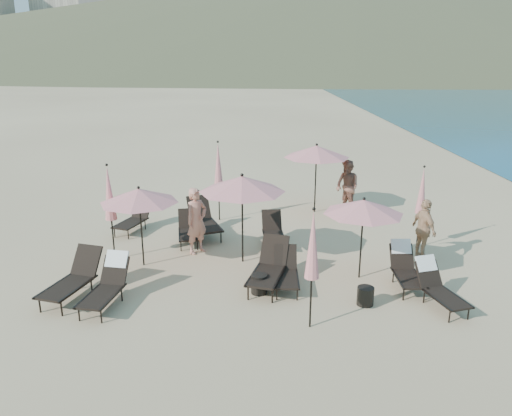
{
  "coord_description": "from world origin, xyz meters",
  "views": [
    {
      "loc": [
        -1.32,
        -10.21,
        5.31
      ],
      "look_at": [
        -1.23,
        3.5,
        1.1
      ],
      "focal_mm": 35.0,
      "sensor_mm": 36.0,
      "label": 1
    }
  ],
  "objects_px": {
    "lounger_7": "(188,229)",
    "side_table_1": "(365,296)",
    "lounger_3": "(286,271)",
    "lounger_9": "(273,232)",
    "lounger_1": "(107,283)",
    "umbrella_open_2": "(364,207)",
    "umbrella_closed_3": "(218,165)",
    "lounger_2": "(269,267)",
    "lounger_8": "(204,220)",
    "beachgoer_a": "(197,221)",
    "beachgoer_b": "(347,187)",
    "lounger_4": "(406,267)",
    "umbrella_open_0": "(139,196)",
    "umbrella_closed_2": "(109,194)",
    "side_table_0": "(259,284)",
    "umbrella_closed_1": "(422,191)",
    "beachgoer_c": "(424,229)",
    "lounger_6": "(134,218)",
    "umbrella_closed_0": "(313,245)",
    "umbrella_open_3": "(317,152)",
    "lounger_0": "(73,278)",
    "lounger_5": "(438,286)",
    "umbrella_open_1": "(242,184)"
  },
  "relations": [
    {
      "from": "lounger_2",
      "to": "lounger_4",
      "type": "relative_size",
      "value": 1.22
    },
    {
      "from": "lounger_1",
      "to": "umbrella_closed_2",
      "type": "height_order",
      "value": "umbrella_closed_2"
    },
    {
      "from": "lounger_6",
      "to": "lounger_5",
      "type": "bearing_deg",
      "value": -12.24
    },
    {
      "from": "lounger_0",
      "to": "beachgoer_a",
      "type": "relative_size",
      "value": 1.0
    },
    {
      "from": "lounger_2",
      "to": "umbrella_closed_0",
      "type": "distance_m",
      "value": 2.44
    },
    {
      "from": "lounger_3",
      "to": "beachgoer_b",
      "type": "distance_m",
      "value": 6.42
    },
    {
      "from": "beachgoer_c",
      "to": "lounger_7",
      "type": "bearing_deg",
      "value": 63.23
    },
    {
      "from": "lounger_2",
      "to": "lounger_5",
      "type": "height_order",
      "value": "lounger_2"
    },
    {
      "from": "lounger_3",
      "to": "lounger_9",
      "type": "xyz_separation_m",
      "value": [
        -0.19,
        2.75,
        0.02
      ]
    },
    {
      "from": "lounger_1",
      "to": "umbrella_closed_0",
      "type": "xyz_separation_m",
      "value": [
        4.38,
        -1.04,
        1.29
      ]
    },
    {
      "from": "lounger_9",
      "to": "beachgoer_a",
      "type": "height_order",
      "value": "beachgoer_a"
    },
    {
      "from": "beachgoer_c",
      "to": "umbrella_closed_0",
      "type": "bearing_deg",
      "value": 120.51
    },
    {
      "from": "umbrella_open_0",
      "to": "lounger_2",
      "type": "bearing_deg",
      "value": -20.88
    },
    {
      "from": "umbrella_open_1",
      "to": "umbrella_closed_2",
      "type": "height_order",
      "value": "umbrella_closed_2"
    },
    {
      "from": "lounger_8",
      "to": "umbrella_open_2",
      "type": "xyz_separation_m",
      "value": [
        4.15,
        -3.11,
        1.34
      ]
    },
    {
      "from": "lounger_6",
      "to": "umbrella_closed_1",
      "type": "height_order",
      "value": "umbrella_closed_1"
    },
    {
      "from": "lounger_6",
      "to": "umbrella_closed_0",
      "type": "distance_m",
      "value": 7.74
    },
    {
      "from": "lounger_2",
      "to": "beachgoer_c",
      "type": "xyz_separation_m",
      "value": [
        4.21,
        1.65,
        0.35
      ]
    },
    {
      "from": "lounger_1",
      "to": "lounger_6",
      "type": "height_order",
      "value": "lounger_1"
    },
    {
      "from": "beachgoer_b",
      "to": "beachgoer_c",
      "type": "height_order",
      "value": "beachgoer_b"
    },
    {
      "from": "lounger_3",
      "to": "side_table_1",
      "type": "height_order",
      "value": "lounger_3"
    },
    {
      "from": "lounger_8",
      "to": "lounger_9",
      "type": "bearing_deg",
      "value": -42.61
    },
    {
      "from": "lounger_3",
      "to": "lounger_7",
      "type": "bearing_deg",
      "value": 133.31
    },
    {
      "from": "side_table_1",
      "to": "lounger_1",
      "type": "bearing_deg",
      "value": 178.99
    },
    {
      "from": "umbrella_closed_0",
      "to": "side_table_0",
      "type": "bearing_deg",
      "value": 123.77
    },
    {
      "from": "beachgoer_a",
      "to": "lounger_6",
      "type": "bearing_deg",
      "value": 95.66
    },
    {
      "from": "umbrella_closed_3",
      "to": "lounger_4",
      "type": "bearing_deg",
      "value": -46.41
    },
    {
      "from": "lounger_4",
      "to": "lounger_5",
      "type": "xyz_separation_m",
      "value": [
        0.43,
        -0.98,
        -0.01
      ]
    },
    {
      "from": "umbrella_open_2",
      "to": "umbrella_closed_3",
      "type": "distance_m",
      "value": 5.93
    },
    {
      "from": "side_table_0",
      "to": "umbrella_closed_3",
      "type": "bearing_deg",
      "value": 103.17
    },
    {
      "from": "lounger_9",
      "to": "umbrella_closed_2",
      "type": "distance_m",
      "value": 4.69
    },
    {
      "from": "side_table_0",
      "to": "beachgoer_a",
      "type": "height_order",
      "value": "beachgoer_a"
    },
    {
      "from": "lounger_8",
      "to": "lounger_9",
      "type": "relative_size",
      "value": 1.25
    },
    {
      "from": "side_table_0",
      "to": "lounger_7",
      "type": "bearing_deg",
      "value": 121.58
    },
    {
      "from": "umbrella_closed_2",
      "to": "lounger_2",
      "type": "bearing_deg",
      "value": -21.89
    },
    {
      "from": "lounger_7",
      "to": "side_table_1",
      "type": "relative_size",
      "value": 3.72
    },
    {
      "from": "lounger_8",
      "to": "beachgoer_a",
      "type": "height_order",
      "value": "beachgoer_a"
    },
    {
      "from": "lounger_2",
      "to": "beachgoer_a",
      "type": "xyz_separation_m",
      "value": [
        -1.94,
        2.14,
        0.45
      ]
    },
    {
      "from": "lounger_7",
      "to": "umbrella_closed_1",
      "type": "relative_size",
      "value": 0.64
    },
    {
      "from": "lounger_0",
      "to": "lounger_9",
      "type": "height_order",
      "value": "lounger_0"
    },
    {
      "from": "lounger_3",
      "to": "beachgoer_c",
      "type": "xyz_separation_m",
      "value": [
        3.81,
        1.72,
        0.44
      ]
    },
    {
      "from": "lounger_6",
      "to": "umbrella_closed_3",
      "type": "height_order",
      "value": "umbrella_closed_3"
    },
    {
      "from": "lounger_6",
      "to": "umbrella_closed_1",
      "type": "relative_size",
      "value": 0.68
    },
    {
      "from": "umbrella_open_3",
      "to": "umbrella_closed_1",
      "type": "xyz_separation_m",
      "value": [
        2.54,
        -3.44,
        -0.48
      ]
    },
    {
      "from": "umbrella_open_0",
      "to": "side_table_1",
      "type": "xyz_separation_m",
      "value": [
        5.37,
        -2.22,
        -1.7
      ]
    },
    {
      "from": "lounger_2",
      "to": "beachgoer_c",
      "type": "bearing_deg",
      "value": 36.83
    },
    {
      "from": "umbrella_closed_2",
      "to": "side_table_0",
      "type": "height_order",
      "value": "umbrella_closed_2"
    },
    {
      "from": "side_table_0",
      "to": "umbrella_open_0",
      "type": "bearing_deg",
      "value": 151.54
    },
    {
      "from": "lounger_0",
      "to": "umbrella_open_3",
      "type": "bearing_deg",
      "value": 62.87
    },
    {
      "from": "lounger_2",
      "to": "umbrella_closed_3",
      "type": "height_order",
      "value": "umbrella_closed_3"
    }
  ]
}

